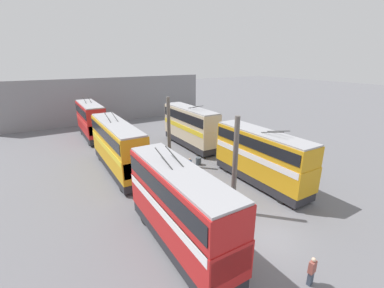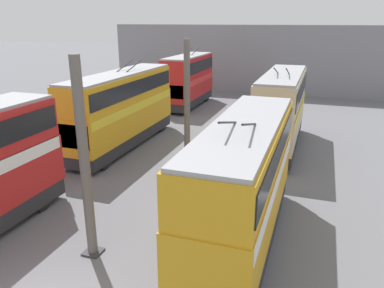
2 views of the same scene
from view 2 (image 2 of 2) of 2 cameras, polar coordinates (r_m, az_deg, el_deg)
name	(u,v)px [view 2 (image 2 of 2)]	position (r m, az deg, el deg)	size (l,w,h in m)	color
depot_back_wall	(256,60)	(45.50, 9.67, 12.51)	(0.50, 36.00, 7.87)	gray
support_column_near	(85,166)	(13.60, -16.02, -3.18)	(0.66, 0.66, 7.36)	#605B56
support_column_far	(187,104)	(22.67, -0.77, 6.07)	(0.66, 0.66, 7.36)	#605B56
bus_left_near	(243,178)	(14.04, 7.83, -5.18)	(10.04, 2.54, 5.57)	black
bus_left_far	(281,106)	(25.83, 13.42, 5.61)	(10.06, 2.54, 5.72)	black
bus_right_mid	(121,105)	(25.96, -10.70, 5.83)	(11.40, 2.54, 5.70)	black
bus_right_far	(188,78)	(38.07, -0.61, 10.06)	(9.01, 2.54, 5.70)	black
person_aisle_midway	(181,165)	(20.48, -1.62, -3.22)	(0.47, 0.47, 1.62)	#384251
oil_drum	(222,168)	(21.39, 4.62, -3.59)	(0.62, 0.62, 0.81)	#424C56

